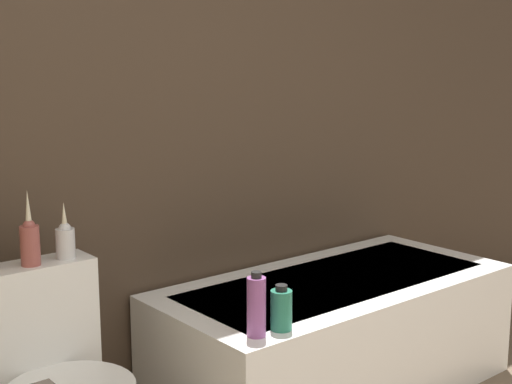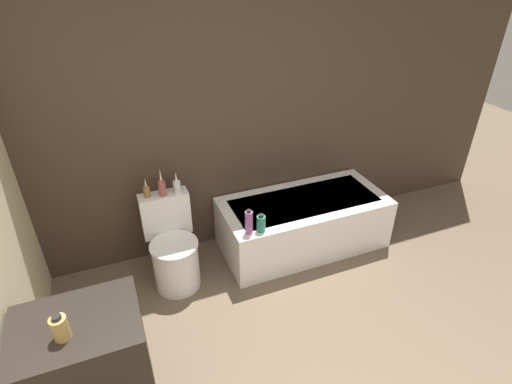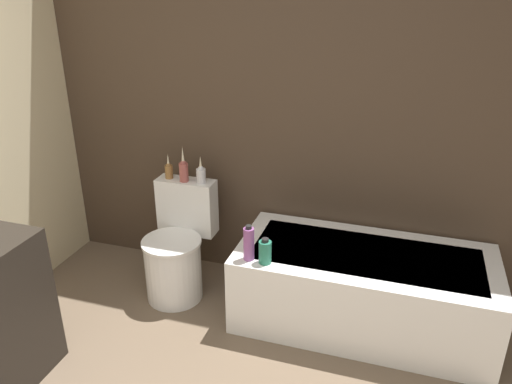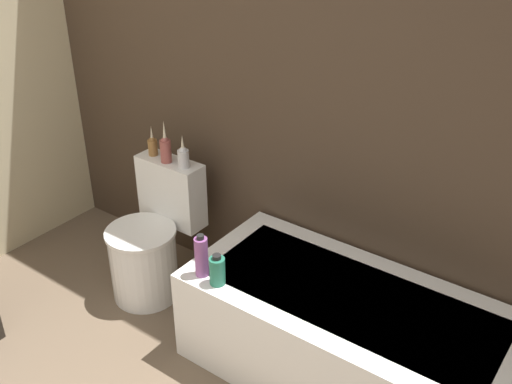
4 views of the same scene
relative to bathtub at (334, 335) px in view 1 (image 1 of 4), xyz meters
name	(u,v)px [view 1 (image 1 of 4)]	position (x,y,z in m)	size (l,w,h in m)	color
wall_back_tiled	(121,88)	(-0.75, 0.41, 1.05)	(6.40, 0.06, 2.60)	#423326
bathtub	(334,335)	(0.00, 0.00, 0.00)	(1.54, 0.72, 0.50)	white
vase_silver	(30,240)	(-1.24, 0.14, 0.59)	(0.06, 0.06, 0.24)	#994C47
vase_bronze	(65,239)	(-1.12, 0.15, 0.57)	(0.06, 0.06, 0.19)	silver
shampoo_bottle_tall	(256,306)	(-0.65, -0.27, 0.35)	(0.06, 0.06, 0.22)	#8C4C8C
shampoo_bottle_short	(281,309)	(-0.55, -0.28, 0.32)	(0.07, 0.07, 0.16)	#267259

